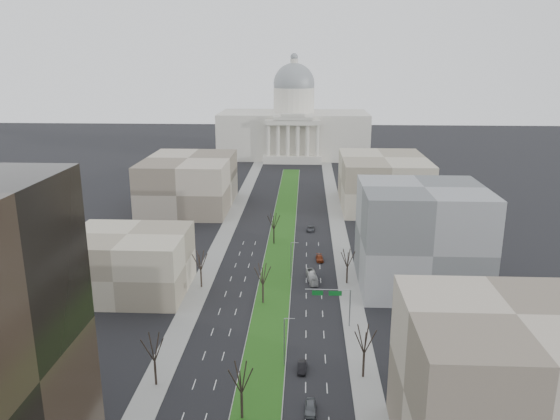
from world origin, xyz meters
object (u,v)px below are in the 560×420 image
(car_grey_far, at_px, (311,229))
(box_van, at_px, (312,277))
(car_black, at_px, (302,367))
(car_grey_near, at_px, (311,407))
(car_red, at_px, (320,258))

(car_grey_far, xyz_separation_m, box_van, (0.12, -40.41, 0.43))
(car_black, relative_size, car_grey_far, 0.85)
(car_grey_near, relative_size, car_red, 0.97)
(car_red, distance_m, box_van, 14.34)
(car_red, distance_m, car_grey_far, 26.33)
(box_van, bearing_deg, car_red, 73.73)
(car_grey_near, bearing_deg, car_black, 98.79)
(car_black, xyz_separation_m, car_grey_far, (1.93, 79.75, -0.01))
(car_grey_near, distance_m, car_grey_far, 91.15)
(car_grey_near, xyz_separation_m, car_grey_far, (0.52, 91.15, -0.07))
(car_grey_near, relative_size, car_grey_far, 0.90)
(car_grey_near, xyz_separation_m, car_black, (-1.41, 11.40, -0.07))
(car_grey_near, height_order, car_red, car_grey_near)
(box_van, bearing_deg, car_black, -100.81)
(car_black, height_order, car_red, car_black)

